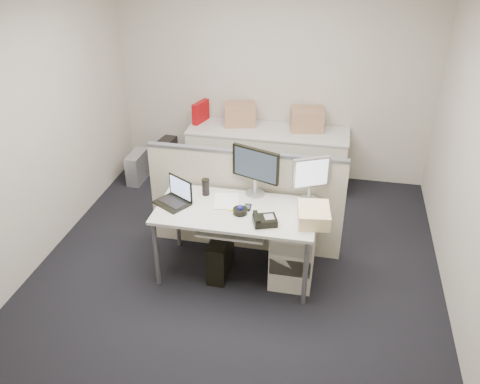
% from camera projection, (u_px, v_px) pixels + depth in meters
% --- Properties ---
extents(floor, '(4.00, 4.50, 0.01)m').
position_uv_depth(floor, '(236.00, 272.00, 5.10)').
color(floor, black).
rests_on(floor, ground).
extents(wall_back, '(4.00, 0.02, 2.70)m').
position_uv_depth(wall_back, '(273.00, 75.00, 6.34)').
color(wall_back, '#B2A89A').
rests_on(wall_back, ground).
extents(wall_front, '(4.00, 0.02, 2.70)m').
position_uv_depth(wall_front, '(141.00, 337.00, 2.51)').
color(wall_front, '#B2A89A').
rests_on(wall_front, ground).
extents(wall_left, '(0.02, 4.50, 2.70)m').
position_uv_depth(wall_left, '(28.00, 131.00, 4.78)').
color(wall_left, '#B2A89A').
rests_on(wall_left, ground).
extents(wall_right, '(0.02, 4.50, 2.70)m').
position_uv_depth(wall_right, '(479.00, 171.00, 4.08)').
color(wall_right, '#B2A89A').
rests_on(wall_right, ground).
extents(desk, '(1.50, 0.75, 0.73)m').
position_uv_depth(desk, '(236.00, 216.00, 4.77)').
color(desk, silver).
rests_on(desk, floor).
extents(keyboard_tray, '(0.62, 0.32, 0.02)m').
position_uv_depth(keyboard_tray, '(232.00, 230.00, 4.64)').
color(keyboard_tray, silver).
rests_on(keyboard_tray, desk).
extents(drawer_pedestal, '(0.40, 0.55, 0.65)m').
position_uv_depth(drawer_pedestal, '(293.00, 249.00, 4.88)').
color(drawer_pedestal, beige).
rests_on(drawer_pedestal, floor).
extents(cubicle_partition, '(2.00, 0.06, 1.10)m').
position_uv_depth(cubicle_partition, '(245.00, 202.00, 5.20)').
color(cubicle_partition, beige).
rests_on(cubicle_partition, floor).
extents(back_counter, '(2.00, 0.60, 0.72)m').
position_uv_depth(back_counter, '(267.00, 157.00, 6.56)').
color(back_counter, beige).
rests_on(back_counter, floor).
extents(monitor_main, '(0.53, 0.35, 0.49)m').
position_uv_depth(monitor_main, '(255.00, 172.00, 4.86)').
color(monitor_main, black).
rests_on(monitor_main, desk).
extents(monitor_small, '(0.40, 0.32, 0.44)m').
position_uv_depth(monitor_small, '(310.00, 180.00, 4.78)').
color(monitor_small, '#B7B7BC').
rests_on(monitor_small, desk).
extents(laptop, '(0.39, 0.37, 0.24)m').
position_uv_depth(laptop, '(171.00, 193.00, 4.77)').
color(laptop, black).
rests_on(laptop, desk).
extents(trackball, '(0.16, 0.16, 0.05)m').
position_uv_depth(trackball, '(240.00, 211.00, 4.67)').
color(trackball, black).
rests_on(trackball, desk).
extents(desk_phone, '(0.25, 0.23, 0.07)m').
position_uv_depth(desk_phone, '(265.00, 221.00, 4.51)').
color(desk_phone, black).
rests_on(desk_phone, desk).
extents(paper_stack, '(0.28, 0.33, 0.01)m').
position_uv_depth(paper_stack, '(226.00, 201.00, 4.85)').
color(paper_stack, silver).
rests_on(paper_stack, desk).
extents(sticky_pad, '(0.10, 0.10, 0.01)m').
position_uv_depth(sticky_pad, '(231.00, 209.00, 4.74)').
color(sticky_pad, yellow).
rests_on(sticky_pad, desk).
extents(travel_mug, '(0.09, 0.09, 0.16)m').
position_uv_depth(travel_mug, '(206.00, 188.00, 4.94)').
color(travel_mug, black).
rests_on(travel_mug, desk).
extents(banana, '(0.16, 0.12, 0.04)m').
position_uv_depth(banana, '(263.00, 220.00, 4.55)').
color(banana, yellow).
rests_on(banana, desk).
extents(cellphone, '(0.07, 0.12, 0.02)m').
position_uv_depth(cellphone, '(248.00, 207.00, 4.76)').
color(cellphone, black).
rests_on(cellphone, desk).
extents(manila_folders, '(0.32, 0.39, 0.13)m').
position_uv_depth(manila_folders, '(314.00, 215.00, 4.53)').
color(manila_folders, beige).
rests_on(manila_folders, desk).
extents(keyboard, '(0.46, 0.20, 0.02)m').
position_uv_depth(keyboard, '(238.00, 226.00, 4.65)').
color(keyboard, black).
rests_on(keyboard, keyboard_tray).
extents(pc_tower_desk, '(0.18, 0.44, 0.41)m').
position_uv_depth(pc_tower_desk, '(220.00, 256.00, 4.98)').
color(pc_tower_desk, black).
rests_on(pc_tower_desk, floor).
extents(pc_tower_spare_dark, '(0.24, 0.47, 0.42)m').
position_uv_depth(pc_tower_spare_dark, '(165.00, 155.00, 6.97)').
color(pc_tower_spare_dark, black).
rests_on(pc_tower_spare_dark, floor).
extents(pc_tower_spare_silver, '(0.18, 0.42, 0.39)m').
position_uv_depth(pc_tower_spare_silver, '(137.00, 167.00, 6.68)').
color(pc_tower_spare_silver, '#B7B7BC').
rests_on(pc_tower_spare_silver, floor).
extents(cardboard_box_left, '(0.45, 0.38, 0.29)m').
position_uv_depth(cardboard_box_left, '(240.00, 115.00, 6.48)').
color(cardboard_box_left, '#9A694B').
rests_on(cardboard_box_left, back_counter).
extents(cardboard_box_right, '(0.45, 0.37, 0.29)m').
position_uv_depth(cardboard_box_right, '(307.00, 120.00, 6.33)').
color(cardboard_box_right, '#9A694B').
rests_on(cardboard_box_right, back_counter).
extents(red_binder, '(0.16, 0.32, 0.29)m').
position_uv_depth(red_binder, '(201.00, 113.00, 6.55)').
color(red_binder, '#9D080D').
rests_on(red_binder, back_counter).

